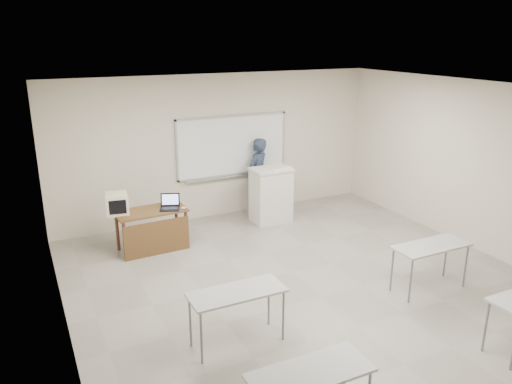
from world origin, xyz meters
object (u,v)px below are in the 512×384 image
whiteboard (233,147)px  podium (271,195)px  mouse (184,208)px  presenter (258,176)px  instructor_desk (153,224)px  crt_monitor (117,203)px  laptop (169,205)px  keyboard (280,168)px

whiteboard → podium: bearing=-58.2°
mouse → presenter: bearing=7.6°
whiteboard → mouse: whiteboard is taller
whiteboard → instructor_desk: bearing=-149.3°
crt_monitor → presenter: 3.27m
podium → mouse: (-2.05, -0.53, 0.20)m
crt_monitor → whiteboard: bearing=29.1°
laptop → mouse: laptop is taller
podium → mouse: size_ratio=11.49×
crt_monitor → presenter: presenter is taller
mouse → whiteboard: bearing=18.8°
podium → keyboard: bearing=-38.7°
instructor_desk → laptop: size_ratio=3.64×
instructor_desk → presenter: 2.84m
whiteboard → presenter: 0.85m
whiteboard → keyboard: (0.65, -0.93, -0.33)m
instructor_desk → whiteboard: bearing=27.9°
instructor_desk → mouse: size_ratio=12.58×
mouse → laptop: bearing=125.7°
instructor_desk → keyboard: keyboard is taller
instructor_desk → keyboard: bearing=3.8°
crt_monitor → presenter: (3.16, 0.85, -0.10)m
mouse → presenter: 2.37m
podium → crt_monitor: size_ratio=2.66×
presenter → keyboard: bearing=68.4°
whiteboard → crt_monitor: size_ratio=5.80×
podium → crt_monitor: bearing=-176.4°
whiteboard → presenter: size_ratio=1.51×
laptop → presenter: size_ratio=0.21×
instructor_desk → presenter: bearing=19.7°
podium → crt_monitor: podium is taller
whiteboard → mouse: size_ratio=25.08×
instructor_desk → laptop: (0.32, 0.05, 0.30)m
whiteboard → laptop: 2.24m
presenter → podium: bearing=57.1°
crt_monitor → keyboard: size_ratio=0.89×
instructor_desk → mouse: (0.55, -0.09, 0.26)m
instructor_desk → podium: bearing=6.8°
mouse → presenter: size_ratio=0.06×
instructor_desk → mouse: bearing=-12.3°
presenter → whiteboard: bearing=-49.8°
whiteboard → laptop: whiteboard is taller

